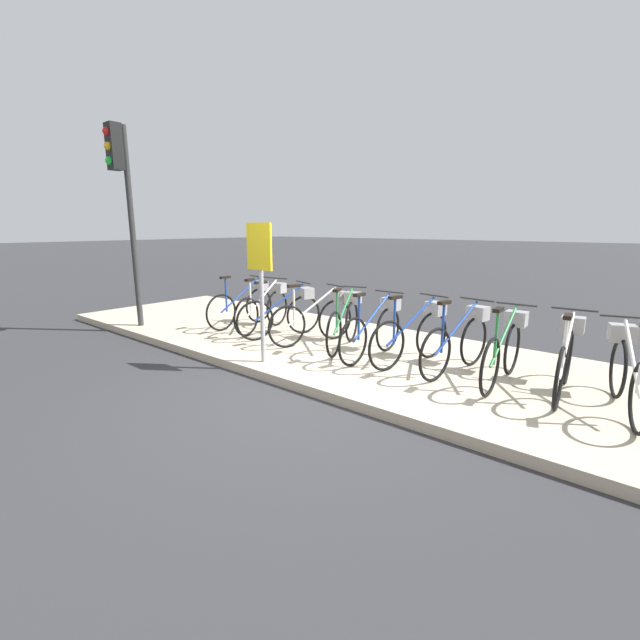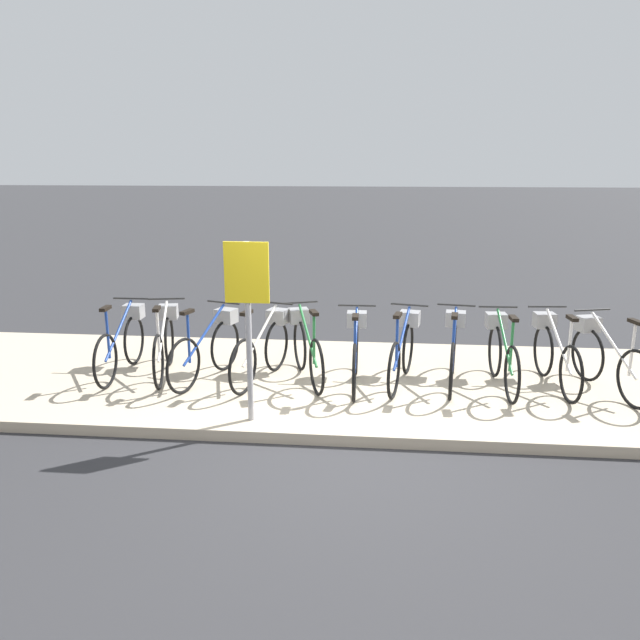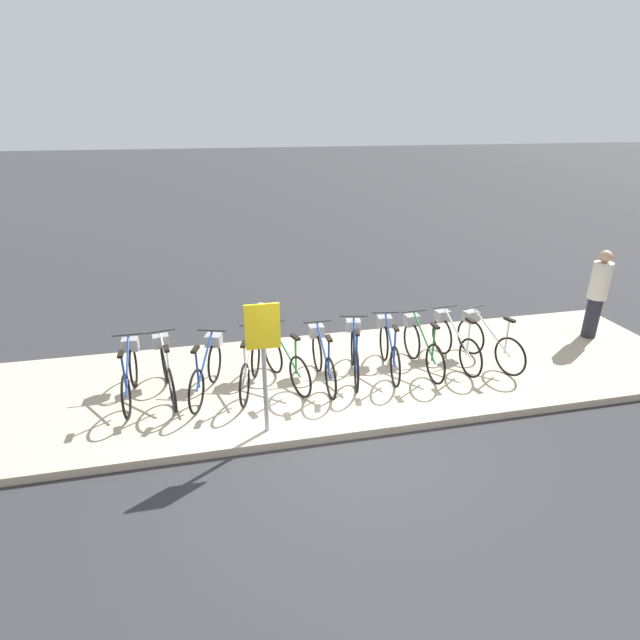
# 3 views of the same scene
# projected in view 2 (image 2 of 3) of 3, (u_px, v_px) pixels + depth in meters

# --- Properties ---
(ground_plane) EXTENTS (120.00, 120.00, 0.00)m
(ground_plane) POSITION_uv_depth(u_px,v_px,m) (347.00, 447.00, 6.10)
(ground_plane) COLOR #2D2D30
(sidewalk) EXTENTS (12.77, 3.24, 0.12)m
(sidewalk) POSITION_uv_depth(u_px,v_px,m) (354.00, 384.00, 7.64)
(sidewalk) COLOR #B7A88E
(sidewalk) RESTS_ON ground_plane
(parked_bicycle_0) EXTENTS (0.46, 1.55, 0.95)m
(parked_bicycle_0) POSITION_uv_depth(u_px,v_px,m) (123.00, 340.00, 7.76)
(parked_bicycle_0) COLOR black
(parked_bicycle_0) RESTS_ON sidewalk
(parked_bicycle_1) EXTENTS (0.47, 1.53, 0.95)m
(parked_bicycle_1) POSITION_uv_depth(u_px,v_px,m) (165.00, 341.00, 7.74)
(parked_bicycle_1) COLOR black
(parked_bicycle_1) RESTS_ON sidewalk
(parked_bicycle_2) EXTENTS (0.61, 1.48, 0.95)m
(parked_bicycle_2) POSITION_uv_depth(u_px,v_px,m) (210.00, 345.00, 7.57)
(parked_bicycle_2) COLOR black
(parked_bicycle_2) RESTS_ON sidewalk
(parked_bicycle_3) EXTENTS (0.58, 1.50, 0.95)m
(parked_bicycle_3) POSITION_uv_depth(u_px,v_px,m) (264.00, 346.00, 7.54)
(parked_bicycle_3) COLOR black
(parked_bicycle_3) RESTS_ON sidewalk
(parked_bicycle_4) EXTENTS (0.65, 1.47, 0.95)m
(parked_bicycle_4) POSITION_uv_depth(u_px,v_px,m) (306.00, 345.00, 7.55)
(parked_bicycle_4) COLOR black
(parked_bicycle_4) RESTS_ON sidewalk
(parked_bicycle_5) EXTENTS (0.46, 1.55, 0.95)m
(parked_bicycle_5) POSITION_uv_depth(u_px,v_px,m) (356.00, 350.00, 7.38)
(parked_bicycle_5) COLOR black
(parked_bicycle_5) RESTS_ON sidewalk
(parked_bicycle_6) EXTENTS (0.50, 1.52, 0.95)m
(parked_bicycle_6) POSITION_uv_depth(u_px,v_px,m) (403.00, 348.00, 7.43)
(parked_bicycle_6) COLOR black
(parked_bicycle_6) RESTS_ON sidewalk
(parked_bicycle_7) EXTENTS (0.46, 1.54, 0.95)m
(parked_bicycle_7) POSITION_uv_depth(u_px,v_px,m) (453.00, 349.00, 7.41)
(parked_bicycle_7) COLOR black
(parked_bicycle_7) RESTS_ON sidewalk
(parked_bicycle_8) EXTENTS (0.46, 1.55, 0.95)m
(parked_bicycle_8) POSITION_uv_depth(u_px,v_px,m) (502.00, 351.00, 7.31)
(parked_bicycle_8) COLOR black
(parked_bicycle_8) RESTS_ON sidewalk
(parked_bicycle_9) EXTENTS (0.46, 1.54, 0.95)m
(parked_bicycle_9) POSITION_uv_depth(u_px,v_px,m) (554.00, 351.00, 7.32)
(parked_bicycle_9) COLOR black
(parked_bicycle_9) RESTS_ON sidewalk
(parked_bicycle_10) EXTENTS (0.57, 1.50, 0.95)m
(parked_bicycle_10) POSITION_uv_depth(u_px,v_px,m) (606.00, 355.00, 7.16)
(parked_bicycle_10) COLOR black
(parked_bicycle_10) RESTS_ON sidewalk
(sign_post) EXTENTS (0.44, 0.07, 1.84)m
(sign_post) POSITION_uv_depth(u_px,v_px,m) (248.00, 301.00, 6.12)
(sign_post) COLOR #99999E
(sign_post) RESTS_ON sidewalk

